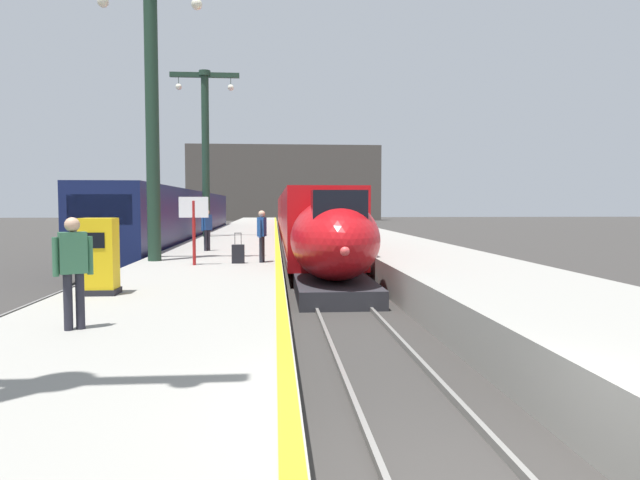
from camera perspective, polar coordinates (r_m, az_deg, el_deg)
name	(u,v)px	position (r m, az deg, el deg)	size (l,w,h in m)	color
platform_left	(233,251)	(30.34, -8.60, -1.07)	(4.80, 110.00, 1.05)	gray
platform_right	(386,250)	(30.84, 6.59, -0.98)	(4.80, 110.00, 1.05)	gray
platform_left_safety_stripe	(277,241)	(30.23, -4.29, -0.05)	(0.20, 107.80, 0.01)	yellow
rail_main_left	(295,255)	(33.07, -2.54, -1.47)	(0.08, 110.00, 0.12)	slate
rail_main_right	(321,255)	(33.15, 0.06, -1.45)	(0.08, 110.00, 0.12)	slate
rail_secondary_left	(151,256)	(33.77, -16.41, -1.50)	(0.08, 110.00, 0.12)	slate
rail_secondary_right	(178,256)	(33.49, -13.90, -1.50)	(0.08, 110.00, 0.12)	slate
highspeed_train_main	(300,218)	(42.59, -1.98, 2.21)	(2.92, 55.76, 3.60)	#B20F14
regional_train_adjacent	(182,217)	(39.72, -13.53, 2.26)	(2.85, 36.60, 3.80)	#141E4C
station_column_mid	(152,90)	(20.34, -16.31, 14.03)	(4.00, 0.68, 9.40)	#1E3828
station_column_far	(205,138)	(34.88, -11.27, 9.87)	(4.00, 0.68, 9.67)	#1E3828
passenger_near_edge	(262,232)	(18.82, -5.78, 0.79)	(0.31, 0.56, 1.69)	#23232D
passenger_mid_platform	(207,227)	(23.88, -11.13, 1.31)	(0.41, 0.46, 1.69)	#23232D
passenger_far_waiting	(73,264)	(9.36, -23.24, -2.21)	(0.51, 0.37, 1.69)	#23232D
rolling_suitcase	(238,254)	(18.64, -8.10, -1.36)	(0.40, 0.22, 0.98)	black
ticket_machine_yellow	(99,259)	(12.90, -21.01, -1.78)	(0.76, 0.62, 1.60)	yellow
departure_info_board	(194,217)	(18.26, -12.38, 2.27)	(0.90, 0.10, 2.12)	maroon
terminus_back_wall	(284,183)	(107.52, -3.53, 5.67)	(36.00, 2.00, 14.00)	#4C4742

